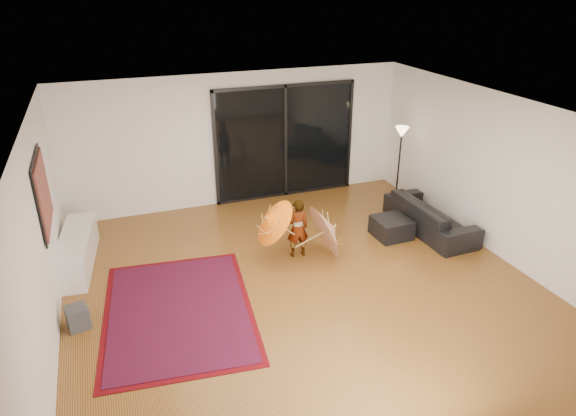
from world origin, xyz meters
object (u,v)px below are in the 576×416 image
media_console (77,251)px  ottoman (391,227)px  child (298,228)px  sofa (430,216)px

media_console → ottoman: media_console is taller
child → ottoman: bearing=-174.2°
sofa → child: size_ratio=1.96×
media_console → ottoman: 5.48m
media_console → ottoman: (5.40, -0.92, -0.08)m
ottoman → child: size_ratio=0.60×
media_console → child: bearing=-8.6°
sofa → child: (-2.68, -0.03, 0.22)m
sofa → ottoman: size_ratio=3.26×
sofa → child: bearing=89.4°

